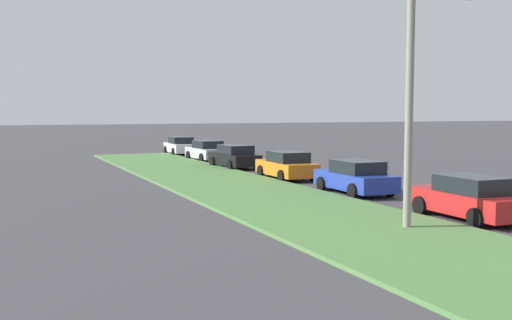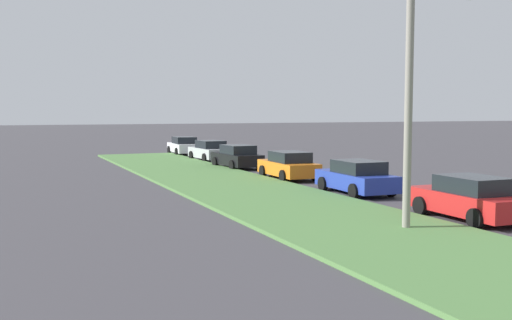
{
  "view_description": "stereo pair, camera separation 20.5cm",
  "coord_description": "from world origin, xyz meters",
  "views": [
    {
      "loc": [
        -8.32,
        18.54,
        3.63
      ],
      "look_at": [
        11.06,
        10.03,
        1.87
      ],
      "focal_mm": 41.85,
      "sensor_mm": 36.0,
      "label": 1
    },
    {
      "loc": [
        -8.4,
        18.35,
        3.63
      ],
      "look_at": [
        11.06,
        10.03,
        1.87
      ],
      "focal_mm": 41.85,
      "sensor_mm": 36.0,
      "label": 2
    }
  ],
  "objects": [
    {
      "name": "parked_car_silver",
      "position": [
        32.54,
        4.49,
        0.72
      ],
      "size": [
        4.38,
        2.18,
        1.47
      ],
      "rotation": [
        0.0,
        0.0,
        0.05
      ],
      "color": "#B2B5BA",
      "rests_on": "ground"
    },
    {
      "name": "parked_car_orange",
      "position": [
        19.85,
        4.39,
        0.72
      ],
      "size": [
        4.34,
        2.1,
        1.47
      ],
      "rotation": [
        0.0,
        0.0,
        -0.02
      ],
      "color": "orange",
      "rests_on": "ground"
    },
    {
      "name": "streetlight",
      "position": [
        6.19,
        6.85,
        4.39
      ],
      "size": [
        0.65,
        2.87,
        7.5
      ],
      "color": "gray",
      "rests_on": "ground"
    },
    {
      "name": "parked_car_blue",
      "position": [
        13.63,
        4.16,
        0.72
      ],
      "size": [
        4.35,
        2.11,
        1.47
      ],
      "rotation": [
        0.0,
        0.0,
        -0.03
      ],
      "color": "#23389E",
      "rests_on": "ground"
    },
    {
      "name": "parked_car_black",
      "position": [
        26.51,
        4.73,
        0.72
      ],
      "size": [
        4.39,
        2.2,
        1.47
      ],
      "rotation": [
        0.0,
        0.0,
        0.06
      ],
      "color": "black",
      "rests_on": "ground"
    },
    {
      "name": "grass_median",
      "position": [
        10.0,
        8.36,
        0.06
      ],
      "size": [
        60.0,
        6.0,
        0.12
      ],
      "primitive_type": "cube",
      "color": "#517F42",
      "rests_on": "ground"
    },
    {
      "name": "parked_car_red",
      "position": [
        6.86,
        4.1,
        0.72
      ],
      "size": [
        4.34,
        2.09,
        1.47
      ],
      "rotation": [
        0.0,
        0.0,
        -0.02
      ],
      "color": "red",
      "rests_on": "ground"
    },
    {
      "name": "parked_car_white",
      "position": [
        39.21,
        4.51,
        0.72
      ],
      "size": [
        4.36,
        2.13,
        1.47
      ],
      "rotation": [
        0.0,
        0.0,
        -0.03
      ],
      "color": "silver",
      "rests_on": "ground"
    }
  ]
}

